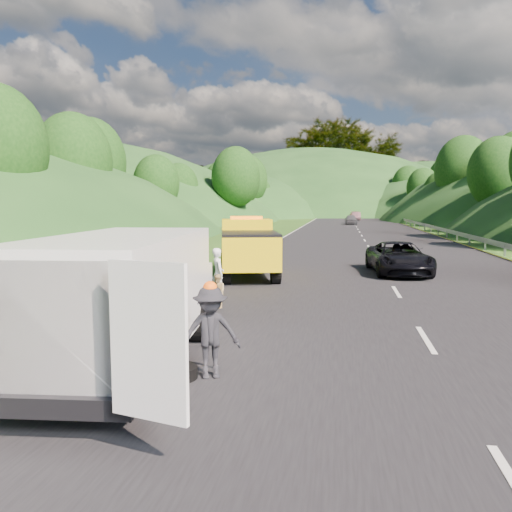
% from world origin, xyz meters
% --- Properties ---
extents(ground, '(320.00, 320.00, 0.00)m').
position_xyz_m(ground, '(0.00, 0.00, 0.00)').
color(ground, '#38661E').
rests_on(ground, ground).
extents(road_surface, '(14.00, 200.00, 0.02)m').
position_xyz_m(road_surface, '(3.00, 40.00, 0.01)').
color(road_surface, black).
rests_on(road_surface, ground).
extents(guardrail, '(0.06, 140.00, 1.52)m').
position_xyz_m(guardrail, '(10.30, 52.50, 0.00)').
color(guardrail, gray).
rests_on(guardrail, ground).
extents(tree_line_left, '(14.00, 140.00, 14.00)m').
position_xyz_m(tree_line_left, '(-19.00, 60.00, 0.00)').
color(tree_line_left, '#275218').
rests_on(tree_line_left, ground).
extents(tree_line_right, '(14.00, 140.00, 14.00)m').
position_xyz_m(tree_line_right, '(23.00, 60.00, 0.00)').
color(tree_line_right, '#275218').
rests_on(tree_line_right, ground).
extents(hills_backdrop, '(201.00, 288.60, 44.00)m').
position_xyz_m(hills_backdrop, '(6.50, 134.70, 0.00)').
color(hills_backdrop, '#2D5B23').
rests_on(hills_backdrop, ground).
extents(tow_truck, '(3.37, 6.02, 2.45)m').
position_xyz_m(tow_truck, '(-2.61, 6.76, 1.20)').
color(tow_truck, black).
rests_on(tow_truck, ground).
extents(white_van, '(3.72, 7.07, 2.42)m').
position_xyz_m(white_van, '(-2.69, -4.74, 1.37)').
color(white_van, black).
rests_on(white_van, ground).
extents(woman, '(0.65, 0.72, 1.60)m').
position_xyz_m(woman, '(-2.58, 1.65, 0.00)').
color(woman, white).
rests_on(woman, ground).
extents(child, '(0.59, 0.60, 0.97)m').
position_xyz_m(child, '(-2.28, 0.40, 0.00)').
color(child, tan).
rests_on(child, ground).
extents(worker, '(1.15, 0.89, 1.57)m').
position_xyz_m(worker, '(-1.01, -5.12, 0.00)').
color(worker, black).
rests_on(worker, ground).
extents(suitcase, '(0.39, 0.27, 0.57)m').
position_xyz_m(suitcase, '(-4.38, 0.47, 0.29)').
color(suitcase, '#65604C').
rests_on(suitcase, ground).
extents(spare_tire, '(0.69, 0.69, 0.20)m').
position_xyz_m(spare_tire, '(-1.57, -5.25, 0.00)').
color(spare_tire, black).
rests_on(spare_tire, ground).
extents(passing_suv, '(2.66, 5.01, 1.34)m').
position_xyz_m(passing_suv, '(3.55, 8.59, 0.00)').
color(passing_suv, black).
rests_on(passing_suv, ground).
extents(dist_car_a, '(1.66, 4.13, 1.41)m').
position_xyz_m(dist_car_a, '(2.47, 59.88, 0.00)').
color(dist_car_a, '#424246').
rests_on(dist_car_a, ground).
extents(dist_car_b, '(1.55, 4.44, 1.46)m').
position_xyz_m(dist_car_b, '(3.70, 78.61, 0.00)').
color(dist_car_b, brown).
rests_on(dist_car_b, ground).
extents(dist_car_c, '(2.02, 4.96, 1.44)m').
position_xyz_m(dist_car_c, '(3.65, 85.40, 0.00)').
color(dist_car_c, brown).
rests_on(dist_car_c, ground).
extents(dist_car_d, '(1.66, 4.13, 1.41)m').
position_xyz_m(dist_car_d, '(1.71, 102.09, 0.00)').
color(dist_car_d, slate).
rests_on(dist_car_d, ground).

